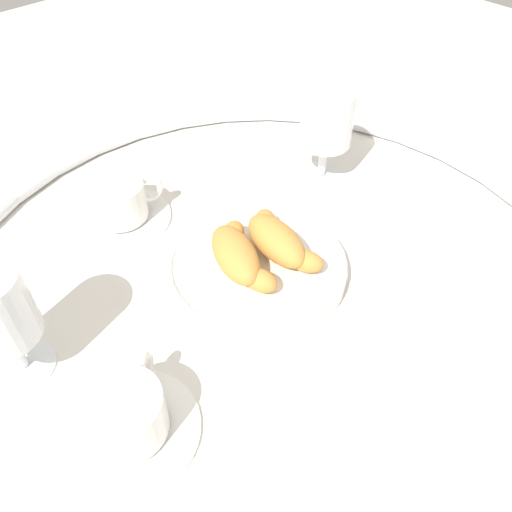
{
  "coord_description": "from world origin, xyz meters",
  "views": [
    {
      "loc": [
        0.29,
        -0.3,
        0.48
      ],
      "look_at": [
        -0.03,
        0.01,
        0.03
      ],
      "focal_mm": 35.99,
      "sensor_mm": 36.0,
      "label": 1
    }
  ],
  "objects_px": {
    "juice_glass_right": "(327,122)",
    "sugar_packet": "(390,318)",
    "coffee_cup_near": "(120,205)",
    "coffee_cup_far": "(128,418)",
    "croissant_large": "(238,255)",
    "croissant_small": "(278,240)",
    "pastry_plate": "(256,266)"
  },
  "relations": [
    {
      "from": "sugar_packet",
      "to": "coffee_cup_near",
      "type": "bearing_deg",
      "value": 160.28
    },
    {
      "from": "coffee_cup_far",
      "to": "croissant_small",
      "type": "bearing_deg",
      "value": 102.92
    },
    {
      "from": "croissant_small",
      "to": "pastry_plate",
      "type": "bearing_deg",
      "value": -106.45
    },
    {
      "from": "coffee_cup_far",
      "to": "sugar_packet",
      "type": "bearing_deg",
      "value": 72.34
    },
    {
      "from": "coffee_cup_near",
      "to": "juice_glass_right",
      "type": "distance_m",
      "value": 0.31
    },
    {
      "from": "croissant_large",
      "to": "juice_glass_right",
      "type": "xyz_separation_m",
      "value": [
        -0.07,
        0.24,
        0.05
      ]
    },
    {
      "from": "croissant_large",
      "to": "juice_glass_right",
      "type": "bearing_deg",
      "value": 106.88
    },
    {
      "from": "croissant_small",
      "to": "coffee_cup_near",
      "type": "height_order",
      "value": "croissant_small"
    },
    {
      "from": "coffee_cup_near",
      "to": "croissant_small",
      "type": "bearing_deg",
      "value": 23.8
    },
    {
      "from": "croissant_large",
      "to": "coffee_cup_near",
      "type": "height_order",
      "value": "croissant_large"
    },
    {
      "from": "coffee_cup_near",
      "to": "coffee_cup_far",
      "type": "bearing_deg",
      "value": -31.85
    },
    {
      "from": "pastry_plate",
      "to": "juice_glass_right",
      "type": "relative_size",
      "value": 1.62
    },
    {
      "from": "croissant_large",
      "to": "croissant_small",
      "type": "distance_m",
      "value": 0.05
    },
    {
      "from": "coffee_cup_far",
      "to": "juice_glass_right",
      "type": "height_order",
      "value": "juice_glass_right"
    },
    {
      "from": "pastry_plate",
      "to": "croissant_large",
      "type": "relative_size",
      "value": 1.77
    },
    {
      "from": "coffee_cup_far",
      "to": "coffee_cup_near",
      "type": "bearing_deg",
      "value": 148.15
    },
    {
      "from": "juice_glass_right",
      "to": "sugar_packet",
      "type": "xyz_separation_m",
      "value": [
        0.24,
        -0.15,
        -0.09
      ]
    },
    {
      "from": "croissant_large",
      "to": "sugar_packet",
      "type": "relative_size",
      "value": 2.57
    },
    {
      "from": "sugar_packet",
      "to": "croissant_large",
      "type": "bearing_deg",
      "value": 167.76
    },
    {
      "from": "pastry_plate",
      "to": "croissant_small",
      "type": "xyz_separation_m",
      "value": [
        0.01,
        0.03,
        0.03
      ]
    },
    {
      "from": "coffee_cup_near",
      "to": "juice_glass_right",
      "type": "xyz_separation_m",
      "value": [
        0.12,
        0.28,
        0.07
      ]
    },
    {
      "from": "coffee_cup_far",
      "to": "juice_glass_right",
      "type": "distance_m",
      "value": 0.48
    },
    {
      "from": "juice_glass_right",
      "to": "coffee_cup_far",
      "type": "bearing_deg",
      "value": -71.69
    },
    {
      "from": "pastry_plate",
      "to": "juice_glass_right",
      "type": "distance_m",
      "value": 0.24
    },
    {
      "from": "pastry_plate",
      "to": "coffee_cup_far",
      "type": "bearing_deg",
      "value": -73.54
    },
    {
      "from": "croissant_small",
      "to": "sugar_packet",
      "type": "xyz_separation_m",
      "value": [
        0.15,
        0.03,
        -0.04
      ]
    },
    {
      "from": "coffee_cup_far",
      "to": "juice_glass_right",
      "type": "xyz_separation_m",
      "value": [
        -0.15,
        0.45,
        0.07
      ]
    },
    {
      "from": "coffee_cup_near",
      "to": "juice_glass_right",
      "type": "relative_size",
      "value": 0.97
    },
    {
      "from": "juice_glass_right",
      "to": "sugar_packet",
      "type": "relative_size",
      "value": 2.8
    },
    {
      "from": "coffee_cup_near",
      "to": "juice_glass_right",
      "type": "bearing_deg",
      "value": 66.01
    },
    {
      "from": "coffee_cup_near",
      "to": "sugar_packet",
      "type": "height_order",
      "value": "coffee_cup_near"
    },
    {
      "from": "pastry_plate",
      "to": "sugar_packet",
      "type": "distance_m",
      "value": 0.17
    }
  ]
}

